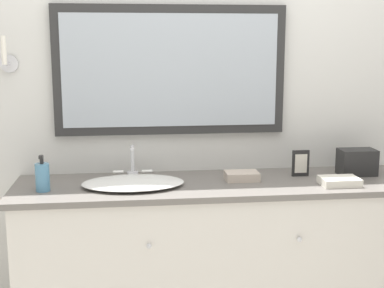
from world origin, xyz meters
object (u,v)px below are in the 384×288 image
Objects in this scene: sink_basin at (133,182)px; appliance_box at (357,162)px; picture_frame at (301,163)px; soap_bottle at (42,177)px.

sink_basin is 1.19m from appliance_box.
picture_frame is at bearing 178.87° from appliance_box.
soap_bottle is 1.62m from appliance_box.
soap_bottle is at bearing -174.09° from picture_frame.
picture_frame is (0.88, 0.09, 0.05)m from sink_basin.
sink_basin is 2.86× the size of soap_bottle.
soap_bottle is (-0.43, -0.04, 0.05)m from sink_basin.
picture_frame is at bearing 5.91° from soap_bottle.
soap_bottle is at bearing -174.19° from sink_basin.
appliance_box is at bearing -1.13° from picture_frame.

